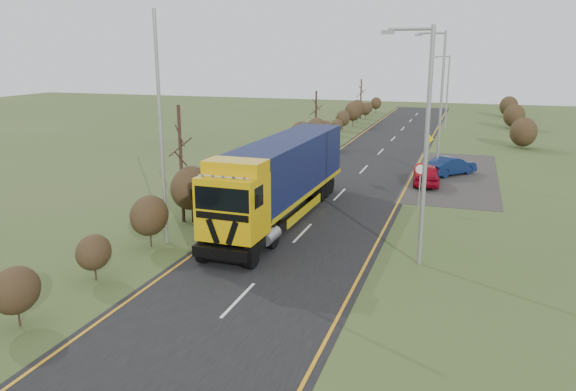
% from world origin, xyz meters
% --- Properties ---
extents(ground, '(160.00, 160.00, 0.00)m').
position_xyz_m(ground, '(0.00, 0.00, 0.00)').
color(ground, '#374B20').
rests_on(ground, ground).
extents(road, '(8.00, 120.00, 0.02)m').
position_xyz_m(road, '(0.00, 10.00, 0.01)').
color(road, black).
rests_on(road, ground).
extents(layby, '(6.00, 18.00, 0.02)m').
position_xyz_m(layby, '(6.50, 20.00, 0.01)').
color(layby, '#2E2C29').
rests_on(layby, ground).
extents(lane_markings, '(7.52, 116.00, 0.01)m').
position_xyz_m(lane_markings, '(0.00, 9.69, 0.03)').
color(lane_markings, '#C68412').
rests_on(lane_markings, road).
extents(hedgerow, '(2.24, 102.04, 6.05)m').
position_xyz_m(hedgerow, '(-6.00, 7.89, 1.62)').
color(hedgerow, '#302015').
rests_on(hedgerow, ground).
extents(lorry, '(2.98, 15.34, 4.26)m').
position_xyz_m(lorry, '(-1.76, 5.93, 2.42)').
color(lorry, black).
rests_on(lorry, ground).
extents(car_red_hatchback, '(2.08, 4.34, 1.43)m').
position_xyz_m(car_red_hatchback, '(4.84, 16.50, 0.71)').
color(car_red_hatchback, maroon).
rests_on(car_red_hatchback, ground).
extents(car_blue_sedan, '(3.65, 3.99, 1.32)m').
position_xyz_m(car_blue_sedan, '(6.28, 20.09, 0.66)').
color(car_blue_sedan, '#0B193D').
rests_on(car_blue_sedan, ground).
extents(streetlight_near, '(2.04, 0.19, 9.62)m').
position_xyz_m(streetlight_near, '(5.67, 1.64, 5.32)').
color(streetlight_near, gray).
rests_on(streetlight_near, ground).
extents(streetlight_mid, '(2.12, 0.20, 9.99)m').
position_xyz_m(streetlight_mid, '(5.19, 19.58, 5.54)').
color(streetlight_mid, gray).
rests_on(streetlight_mid, ground).
extents(streetlight_far, '(1.75, 0.18, 8.20)m').
position_xyz_m(streetlight_far, '(4.51, 44.74, 4.49)').
color(streetlight_far, gray).
rests_on(streetlight_far, ground).
extents(left_pole, '(0.16, 0.16, 10.40)m').
position_xyz_m(left_pole, '(-5.63, 0.76, 5.20)').
color(left_pole, gray).
rests_on(left_pole, ground).
extents(speed_sign, '(0.71, 0.10, 2.58)m').
position_xyz_m(speed_sign, '(4.92, 10.60, 1.83)').
color(speed_sign, gray).
rests_on(speed_sign, ground).
extents(warning_board, '(0.74, 0.11, 1.93)m').
position_xyz_m(warning_board, '(4.20, 26.61, 1.18)').
color(warning_board, gray).
rests_on(warning_board, ground).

